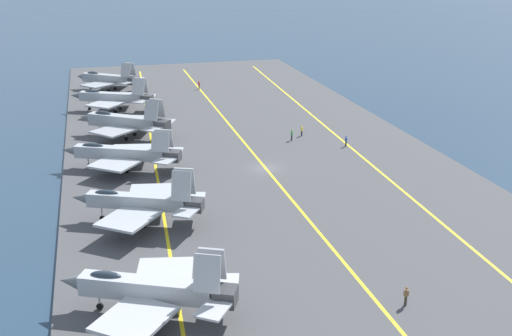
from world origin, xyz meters
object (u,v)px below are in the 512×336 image
(parked_jet_third, at_px, (140,202))
(parked_jet_fifth, at_px, (125,122))
(crew_yellow_vest, at_px, (302,130))
(crew_green_vest, at_px, (292,135))
(parked_jet_sixth, at_px, (113,97))
(parked_jet_fourth, at_px, (123,153))
(crew_blue_vest, at_px, (346,141))
(parked_jet_second, at_px, (150,289))
(parked_jet_seventh, at_px, (108,79))
(crew_red_vest, at_px, (199,85))
(crew_brown_vest, at_px, (406,295))

(parked_jet_third, xyz_separation_m, parked_jet_fifth, (34.72, -0.45, 0.06))
(crew_yellow_vest, bearing_deg, crew_green_vest, 130.82)
(parked_jet_sixth, distance_m, crew_green_vest, 37.40)
(parked_jet_fifth, bearing_deg, parked_jet_third, 179.26)
(crew_yellow_vest, bearing_deg, parked_jet_fourth, 108.45)
(parked_jet_fifth, distance_m, crew_yellow_vest, 28.55)
(crew_green_vest, xyz_separation_m, crew_blue_vest, (-5.14, -7.14, -0.05))
(parked_jet_third, distance_m, crew_yellow_vest, 40.16)
(parked_jet_fifth, bearing_deg, parked_jet_second, 178.63)
(crew_green_vest, relative_size, crew_blue_vest, 1.05)
(parked_jet_seventh, xyz_separation_m, crew_blue_vest, (-50.35, -33.79, -1.59))
(parked_jet_third, height_order, crew_green_vest, parked_jet_third)
(parked_jet_sixth, height_order, parked_jet_seventh, parked_jet_sixth)
(crew_green_vest, bearing_deg, crew_yellow_vest, -49.18)
(parked_jet_sixth, xyz_separation_m, crew_yellow_vest, (-24.34, -28.81, -1.74))
(parked_jet_fourth, xyz_separation_m, crew_green_vest, (7.67, -26.73, -1.44))
(parked_jet_third, bearing_deg, parked_jet_second, 177.49)
(crew_red_vest, bearing_deg, parked_jet_second, 167.71)
(parked_jet_seventh, relative_size, crew_yellow_vest, 8.38)
(parked_jet_fifth, distance_m, crew_blue_vest, 35.29)
(parked_jet_fourth, xyz_separation_m, parked_jet_fifth, (15.93, -1.27, 0.24))
(parked_jet_fifth, relative_size, parked_jet_seventh, 1.07)
(parked_jet_second, height_order, parked_jet_seventh, parked_jet_second)
(parked_jet_third, distance_m, crew_red_vest, 70.67)
(crew_green_vest, bearing_deg, parked_jet_sixth, 45.09)
(parked_jet_second, height_order, crew_blue_vest, parked_jet_second)
(crew_yellow_vest, bearing_deg, crew_red_vest, 14.18)
(parked_jet_fourth, relative_size, parked_jet_fifth, 1.09)
(parked_jet_fourth, bearing_deg, parked_jet_seventh, -0.09)
(parked_jet_fourth, relative_size, parked_jet_sixth, 1.06)
(parked_jet_third, distance_m, crew_blue_vest, 39.36)
(crew_brown_vest, xyz_separation_m, crew_yellow_vest, (51.66, -7.78, -0.02))
(parked_jet_third, xyz_separation_m, crew_green_vest, (26.45, -25.91, -1.62))
(crew_brown_vest, bearing_deg, crew_green_vest, -6.24)
(crew_brown_vest, distance_m, crew_blue_vest, 46.23)
(parked_jet_second, height_order, parked_jet_third, parked_jet_third)
(parked_jet_seventh, bearing_deg, crew_red_vest, -100.20)
(parked_jet_third, relative_size, crew_blue_vest, 8.92)
(parked_jet_third, distance_m, parked_jet_seventh, 71.67)
(parked_jet_seventh, height_order, crew_red_vest, parked_jet_seventh)
(parked_jet_second, xyz_separation_m, parked_jet_fourth, (37.98, -0.02, -0.03))
(crew_yellow_vest, bearing_deg, parked_jet_sixth, 49.80)
(parked_jet_sixth, xyz_separation_m, crew_green_vest, (-26.38, -26.46, -1.72))
(parked_jet_second, bearing_deg, parked_jet_sixth, -0.23)
(parked_jet_third, bearing_deg, crew_yellow_vest, -44.77)
(parked_jet_fourth, bearing_deg, crew_yellow_vest, -71.55)
(crew_green_vest, bearing_deg, crew_brown_vest, 173.76)
(parked_jet_seventh, relative_size, crew_green_vest, 8.20)
(parked_jet_fifth, relative_size, parked_jet_sixth, 0.97)
(crew_green_vest, bearing_deg, parked_jet_fifth, 72.01)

